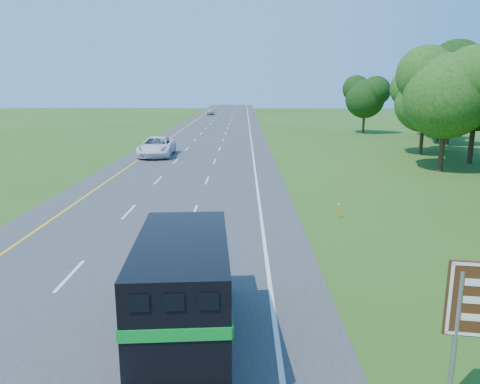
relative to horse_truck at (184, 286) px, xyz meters
The scene contains 6 objects.
road 43.79m from the horse_truck, 93.96° to the left, with size 15.00×260.00×0.04m, color #38383A.
lane_markings 43.79m from the horse_truck, 93.96° to the left, with size 11.15×260.00×0.01m.
horse_truck is the anchor object (origin of this frame).
white_suv 35.81m from the horse_truck, 101.58° to the left, with size 3.19×6.91×1.92m, color white.
far_car 106.42m from the horse_truck, 93.69° to the left, with size 1.78×4.43×1.51m, color #AEAEB5.
delineator 14.31m from the horse_truck, 62.39° to the left, with size 0.08×0.04×0.98m.
Camera 1 is at (4.58, -5.06, 6.83)m, focal length 35.00 mm.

